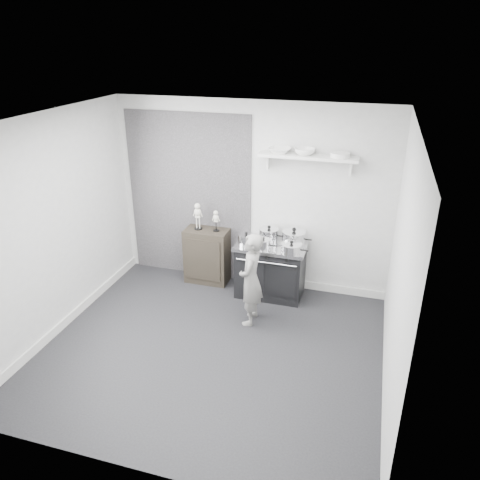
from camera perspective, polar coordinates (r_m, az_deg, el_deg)
name	(u,v)px	position (r m, az deg, el deg)	size (l,w,h in m)	color
ground	(211,349)	(5.81, -3.54, -13.08)	(4.00, 4.00, 0.00)	black
room_shell	(204,217)	(5.16, -4.37, 2.77)	(4.02, 3.62, 2.71)	#BAB9B7
wall_shelf	(308,157)	(6.26, 8.32, 9.95)	(1.30, 0.26, 0.24)	silver
stove	(270,269)	(6.71, 3.73, -3.59)	(0.99, 0.62, 0.79)	black
side_cabinet	(207,255)	(7.08, -4.00, -1.89)	(0.65, 0.38, 0.84)	black
child	(251,279)	(5.97, 1.34, -4.83)	(0.45, 0.30, 1.25)	gray
pot_front_left	(246,240)	(6.49, 0.77, 0.04)	(0.31, 0.23, 0.19)	silver
pot_back_left	(269,234)	(6.65, 3.55, 0.72)	(0.37, 0.28, 0.22)	silver
pot_back_right	(294,237)	(6.56, 6.57, 0.33)	(0.42, 0.33, 0.24)	silver
pot_front_right	(291,248)	(6.29, 6.28, -1.00)	(0.37, 0.28, 0.18)	silver
pot_front_center	(264,244)	(6.38, 2.89, -0.49)	(0.28, 0.20, 0.17)	silver
skeleton_full	(198,214)	(6.86, -5.17, 3.14)	(0.13, 0.08, 0.46)	beige
skeleton_torso	(216,219)	(6.79, -2.95, 2.52)	(0.10, 0.07, 0.36)	beige
bowl_large	(280,150)	(6.30, 4.88, 10.83)	(0.29, 0.29, 0.07)	white
bowl_small	(305,152)	(6.24, 7.89, 10.64)	(0.27, 0.27, 0.09)	white
plate_stack	(340,155)	(6.19, 12.10, 10.12)	(0.25, 0.25, 0.06)	white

